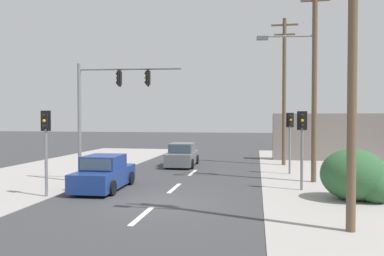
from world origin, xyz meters
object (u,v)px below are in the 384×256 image
Objects in this scene: pedestal_signal_far_median at (290,133)px; sedan_kerbside_parked at (104,174)px; utility_pole_midground_right at (312,74)px; utility_pole_background_right at (284,89)px; utility_pole_foreground_right at (348,28)px; pedestal_signal_left_kerb at (46,138)px; sedan_crossing_left at (182,156)px; traffic_signal_mast at (104,100)px; pedestal_signal_right_kerb at (302,137)px.

pedestal_signal_far_median is 10.80m from sedan_kerbside_parked.
utility_pole_background_right is at bearing 97.29° from utility_pole_midground_right.
utility_pole_foreground_right is 11.72m from sedan_kerbside_parked.
utility_pole_foreground_right reaches higher than pedestal_signal_left_kerb.
utility_pole_midground_right is at bearing 20.17° from sedan_kerbside_parked.
utility_pole_foreground_right is 3.04× the size of pedestal_signal_left_kerb.
utility_pole_foreground_right is at bearing -61.17° from sedan_crossing_left.
pedestal_signal_far_median is 0.83× the size of sedan_kerbside_parked.
utility_pole_midground_right is 6.87m from utility_pole_background_right.
pedestal_signal_left_kerb is 0.83× the size of sedan_crossing_left.
pedestal_signal_far_median is at bearing 34.86° from sedan_kerbside_parked.
pedestal_signal_left_kerb is at bearing -142.25° from pedestal_signal_far_median.
utility_pole_background_right is 2.83× the size of pedestal_signal_left_kerb.
utility_pole_midground_right is 4.09m from pedestal_signal_far_median.
traffic_signal_mast is 8.25m from sedan_crossing_left.
pedestal_signal_far_median is (-0.83, 2.58, -3.07)m from utility_pole_midground_right.
pedestal_signal_left_kerb is 11.45m from sedan_crossing_left.
utility_pole_foreground_right is 16.36m from sedan_crossing_left.
utility_pole_midground_right is at bearing 88.67° from utility_pole_foreground_right.
utility_pole_foreground_right is 12.16m from traffic_signal_mast.
utility_pole_background_right is 1.68× the size of traffic_signal_mast.
pedestal_signal_far_median is (10.43, 8.07, 0.00)m from pedestal_signal_left_kerb.
traffic_signal_mast is at bearing 75.31° from pedestal_signal_left_kerb.
traffic_signal_mast is at bearing -137.59° from utility_pole_background_right.
utility_pole_background_right is 2.83× the size of pedestal_signal_right_kerb.
utility_pole_background_right is 9.56m from pedestal_signal_right_kerb.
utility_pole_foreground_right is at bearing -33.18° from traffic_signal_mast.
pedestal_signal_right_kerb is (-0.72, -2.31, -3.07)m from utility_pole_midground_right.
pedestal_signal_right_kerb is 1.00× the size of pedestal_signal_left_kerb.
pedestal_signal_left_kerb reaches higher than sedan_crossing_left.
pedestal_signal_left_kerb is 1.00× the size of pedestal_signal_far_median.
utility_pole_background_right is (-0.87, 6.81, -0.21)m from utility_pole_midground_right.
sedan_kerbside_parked is at bearing -130.13° from utility_pole_background_right.
sedan_crossing_left is (-7.50, 13.63, -5.07)m from utility_pole_foreground_right.
utility_pole_foreground_right is 8.39m from utility_pole_midground_right.
pedestal_signal_left_kerb is 3.11m from sedan_kerbside_parked.
pedestal_signal_far_median is at bearing 37.75° from pedestal_signal_left_kerb.
pedestal_signal_far_median is (0.04, -4.23, -2.86)m from utility_pole_background_right.
sedan_crossing_left is at bearing 145.73° from utility_pole_midground_right.
utility_pole_foreground_right is 2.52× the size of sedan_crossing_left.
utility_pole_midground_right is 2.87× the size of pedestal_signal_far_median.
sedan_kerbside_parked is 1.00× the size of sedan_crossing_left.
utility_pole_background_right is 2.83× the size of pedestal_signal_far_median.
sedan_crossing_left is (1.88, 8.76, 0.00)m from sedan_kerbside_parked.
traffic_signal_mast is at bearing 146.82° from utility_pole_foreground_right.
traffic_signal_mast is 1.69× the size of pedestal_signal_left_kerb.
traffic_signal_mast is 9.73m from pedestal_signal_right_kerb.
utility_pole_midground_right is 3.91m from pedestal_signal_right_kerb.
sedan_crossing_left is (-6.87, 2.67, -1.71)m from pedestal_signal_far_median.
pedestal_signal_right_kerb is 0.83× the size of sedan_crossing_left.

